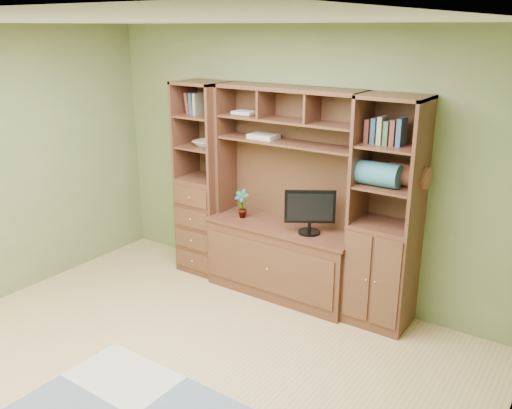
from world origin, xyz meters
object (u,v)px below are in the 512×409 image
Objects in this scene: left_tower at (204,180)px; right_tower at (386,215)px; monitor at (310,204)px; center_hutch at (282,196)px.

right_tower is (2.02, 0.00, 0.00)m from left_tower.
left_tower is at bearing 144.21° from monitor.
right_tower is 0.71m from monitor.
right_tower is at bearing 2.23° from center_hutch.
left_tower reaches higher than monitor.
center_hutch is 1.03m from right_tower.
monitor is (-0.70, -0.07, -0.01)m from right_tower.
left_tower is 2.02m from right_tower.
center_hutch is 1.00× the size of right_tower.
center_hutch reaches higher than monitor.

